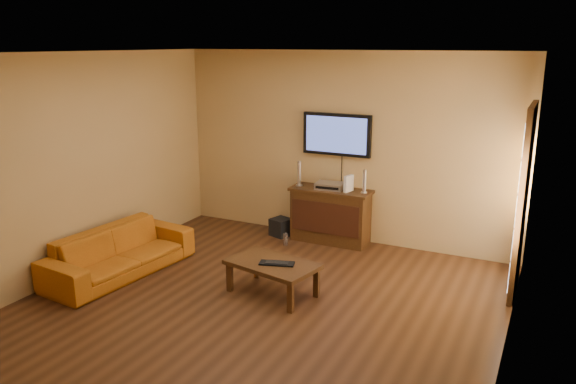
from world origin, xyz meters
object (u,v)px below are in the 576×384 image
Objects in this scene: speaker_right at (364,182)px; keyboard at (277,263)px; sofa at (119,245)px; bottle at (286,239)px; av_receiver at (330,186)px; game_console at (349,184)px; media_console at (330,215)px; subwoofer at (281,227)px; coffee_table at (273,266)px; speaker_left at (299,175)px; television at (337,134)px.

speaker_right is 0.78× the size of keyboard.
sofa reaches higher than bottle.
speaker_right is at bearing -5.08° from av_receiver.
speaker_right is 1.38m from bottle.
game_console is 1.18× the size of bottle.
media_console is at bearing -34.65° from sofa.
bottle is at bearing -37.34° from subwoofer.
coffee_table is at bearing -77.63° from game_console.
media_console is 4.42× the size of subwoofer.
bottle is 1.67m from keyboard.
media_console reaches higher than keyboard.
av_receiver is at bearing -34.17° from sofa.
speaker_right is 0.52m from av_receiver.
speaker_right is 1.24× the size of subwoofer.
speaker_right is at bearing 26.48° from game_console.
sofa reaches higher than coffee_table.
subwoofer is (-0.27, -0.06, -0.82)m from speaker_left.
keyboard is at bearing -76.37° from sofa.
media_console is at bearing -178.24° from speaker_right.
keyboard is at bearing -75.45° from game_console.
speaker_right reaches higher than media_console.
sofa is (-1.91, -2.24, -0.02)m from media_console.
game_console reaches higher than sofa.
speaker_left is 1.58× the size of game_console.
coffee_table is 3.03× the size of speaker_left.
bottle is at bearing 111.01° from coffee_table.
bottle is at bearing 112.97° from keyboard.
speaker_left is at bearing 179.14° from av_receiver.
television is at bearing 36.46° from subwoofer.
coffee_table is at bearing -88.04° from television.
speaker_left is 1.12× the size of speaker_right.
game_console is at bearing 0.62° from speaker_left.
av_receiver reaches higher than bottle.
keyboard is (0.63, -1.93, -0.55)m from speaker_left.
subwoofer is 1.34× the size of bottle.
speaker_left is (-0.49, -0.21, -0.59)m from television.
av_receiver is at bearing 94.79° from keyboard.
av_receiver is 2.02m from keyboard.
sofa is at bearing -171.13° from coffee_table.
bottle is (-0.57, 1.48, -0.25)m from coffee_table.
media_console is 3.18× the size of speaker_left.
game_console is (0.76, 0.01, -0.05)m from speaker_left.
sofa is 2.97m from av_receiver.
coffee_table is 4.21× the size of subwoofer.
bottle is at bearing -155.05° from speaker_right.
media_console is 1.05× the size of coffee_table.
keyboard is (0.14, -1.96, 0.00)m from media_console.
speaker_left is 0.96m from bottle.
coffee_table is at bearing -48.87° from subwoofer.
speaker_left reaches higher than media_console.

